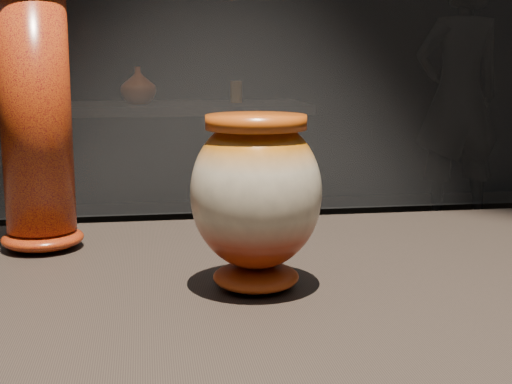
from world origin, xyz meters
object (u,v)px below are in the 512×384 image
main_vase (256,195)px  back_shelf (125,152)px  visitor (458,96)px  tall_vase (36,125)px

main_vase → back_shelf: (-0.22, 3.22, -0.37)m
main_vase → back_shelf: 3.25m
main_vase → back_shelf: bearing=94.0°
visitor → tall_vase: bearing=52.9°
main_vase → tall_vase: bearing=140.8°
tall_vase → back_shelf: size_ratio=0.17×
back_shelf → visitor: size_ratio=1.13×
tall_vase → visitor: visitor is taller
back_shelf → visitor: visitor is taller
tall_vase → visitor: (2.27, 3.69, -0.18)m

